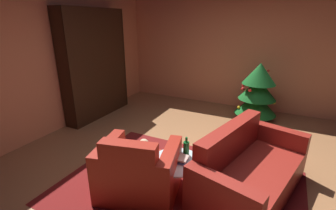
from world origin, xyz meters
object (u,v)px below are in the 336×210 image
(bookshelf_unit, at_px, (99,66))
(coffee_table, at_px, (177,164))
(armchair_red, at_px, (138,172))
(decorated_tree, at_px, (258,91))
(couch_red, at_px, (248,172))
(bottle_on_table, at_px, (186,148))
(book_stack_on_table, at_px, (179,159))

(bookshelf_unit, xyz_separation_m, coffee_table, (2.57, -1.66, -0.70))
(armchair_red, relative_size, decorated_tree, 0.87)
(bookshelf_unit, distance_m, decorated_tree, 3.36)
(armchair_red, height_order, coffee_table, armchair_red)
(couch_red, relative_size, coffee_table, 2.90)
(armchair_red, relative_size, couch_red, 0.58)
(couch_red, bearing_deg, bottle_on_table, -164.49)
(decorated_tree, bearing_deg, coffee_table, -101.37)
(bookshelf_unit, distance_m, coffee_table, 3.14)
(couch_red, distance_m, decorated_tree, 2.45)
(couch_red, bearing_deg, bookshelf_unit, 158.92)
(book_stack_on_table, bearing_deg, coffee_table, -153.60)
(bottle_on_table, bearing_deg, book_stack_on_table, -100.73)
(book_stack_on_table, relative_size, bottle_on_table, 0.90)
(armchair_red, bearing_deg, bookshelf_unit, 138.76)
(book_stack_on_table, bearing_deg, decorated_tree, 79.07)
(bookshelf_unit, relative_size, armchair_red, 2.13)
(coffee_table, bearing_deg, book_stack_on_table, 26.40)
(book_stack_on_table, bearing_deg, bookshelf_unit, 147.60)
(decorated_tree, bearing_deg, armchair_red, -107.15)
(coffee_table, distance_m, book_stack_on_table, 0.08)
(bookshelf_unit, bearing_deg, bottle_on_table, -29.68)
(couch_red, bearing_deg, book_stack_on_table, -154.97)
(bookshelf_unit, xyz_separation_m, bottle_on_table, (2.63, -1.50, -0.56))
(bottle_on_table, height_order, decorated_tree, decorated_tree)
(bottle_on_table, bearing_deg, couch_red, 15.51)
(decorated_tree, bearing_deg, book_stack_on_table, -100.93)
(book_stack_on_table, distance_m, bottle_on_table, 0.17)
(coffee_table, relative_size, bottle_on_table, 2.53)
(armchair_red, bearing_deg, decorated_tree, 72.85)
(bookshelf_unit, bearing_deg, coffee_table, -32.85)
(book_stack_on_table, height_order, bottle_on_table, bottle_on_table)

